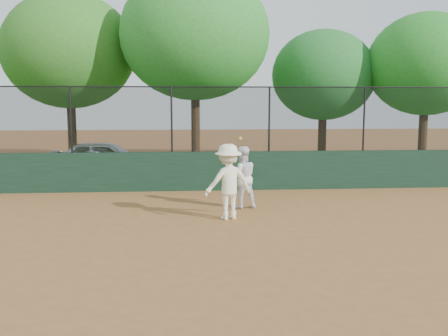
{
  "coord_description": "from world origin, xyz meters",
  "views": [
    {
      "loc": [
        -0.1,
        -9.28,
        2.74
      ],
      "look_at": [
        0.8,
        2.2,
        1.2
      ],
      "focal_mm": 40.0,
      "sensor_mm": 36.0,
      "label": 1
    }
  ],
  "objects": [
    {
      "name": "tree_1",
      "position": [
        -4.81,
        12.03,
        4.8
      ],
      "size": [
        5.46,
        4.96,
        7.16
      ],
      "color": "#483118",
      "rests_on": "ground"
    },
    {
      "name": "player_second",
      "position": [
        1.36,
        3.36,
        0.8
      ],
      "size": [
        0.86,
        0.71,
        1.6
      ],
      "primitive_type": "imported",
      "rotation": [
        0.0,
        0.0,
        3.29
      ],
      "color": "white",
      "rests_on": "ground"
    },
    {
      "name": "tree_4",
      "position": [
        9.9,
        11.0,
        4.26
      ],
      "size": [
        4.89,
        4.45,
        6.38
      ],
      "color": "#402A17",
      "rests_on": "ground"
    },
    {
      "name": "back_wall",
      "position": [
        0.0,
        6.0,
        0.6
      ],
      "size": [
        26.0,
        0.2,
        1.2
      ],
      "primitive_type": "cube",
      "color": "#173421",
      "rests_on": "ground"
    },
    {
      "name": "tree_2",
      "position": [
        0.32,
        10.62,
        5.29
      ],
      "size": [
        5.85,
        5.32,
        7.83
      ],
      "color": "#412A17",
      "rests_on": "ground"
    },
    {
      "name": "player_main",
      "position": [
        0.89,
        2.15,
        0.88
      ],
      "size": [
        1.29,
        0.99,
        1.94
      ],
      "color": "white",
      "rests_on": "ground"
    },
    {
      "name": "ground",
      "position": [
        0.0,
        0.0,
        0.0
      ],
      "size": [
        80.0,
        80.0,
        0.0
      ],
      "primitive_type": "plane",
      "color": "#925D2F",
      "rests_on": "ground"
    },
    {
      "name": "fence_assembly",
      "position": [
        -0.03,
        6.0,
        2.24
      ],
      "size": [
        26.0,
        0.06,
        2.0
      ],
      "color": "black",
      "rests_on": "back_wall"
    },
    {
      "name": "grass_strip",
      "position": [
        0.0,
        12.0,
        0.0
      ],
      "size": [
        36.0,
        12.0,
        0.01
      ],
      "primitive_type": "cube",
      "color": "#32581B",
      "rests_on": "ground"
    },
    {
      "name": "tree_3",
      "position": [
        5.92,
        12.24,
        3.86
      ],
      "size": [
        4.51,
        4.1,
        5.82
      ],
      "color": "#3F2615",
      "rests_on": "ground"
    },
    {
      "name": "parked_car",
      "position": [
        -2.96,
        8.88,
        0.68
      ],
      "size": [
        4.04,
        1.76,
        1.36
      ],
      "primitive_type": "imported",
      "rotation": [
        0.0,
        0.0,
        1.53
      ],
      "color": "#B0B4BA",
      "rests_on": "ground"
    }
  ]
}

